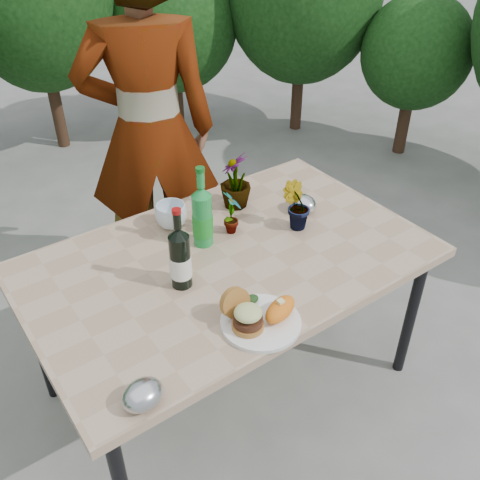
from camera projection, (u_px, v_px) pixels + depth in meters
ground at (230, 380)px, 2.59m from camera, size 80.00×80.00×0.00m
patio_table at (229, 268)px, 2.18m from camera, size 1.60×1.00×0.75m
shrub_hedge at (96, 56)px, 2.98m from camera, size 6.94×5.10×2.15m
dinner_plate at (261, 322)px, 1.84m from camera, size 0.28×0.28×0.01m
burger_stack at (245, 314)px, 1.79m from camera, size 0.11×0.16×0.11m
sweet_potato at (280, 309)px, 1.83m from camera, size 0.17×0.12×0.06m
grilled_veg at (249, 301)px, 1.89m from camera, size 0.08×0.05×0.03m
wine_bottle at (180, 258)px, 1.94m from camera, size 0.08×0.08×0.33m
sparkling_water at (202, 217)px, 2.15m from camera, size 0.09×0.09×0.35m
plastic_cup at (179, 272)px, 2.00m from camera, size 0.07×0.07×0.09m
seedling_left at (231, 212)px, 2.23m from camera, size 0.11×0.13×0.20m
seedling_mid at (296, 206)px, 2.26m from camera, size 0.15×0.15×0.22m
seedling_right at (235, 181)px, 2.40m from camera, size 0.20×0.20×0.26m
blue_bowl at (171, 216)px, 2.30m from camera, size 0.16×0.16×0.11m
foil_packet_left at (143, 395)px, 1.55m from camera, size 0.15×0.13×0.08m
foil_packet_right at (303, 203)px, 2.41m from camera, size 0.11×0.14×0.08m
person at (150, 133)px, 2.67m from camera, size 0.81×0.69×1.88m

